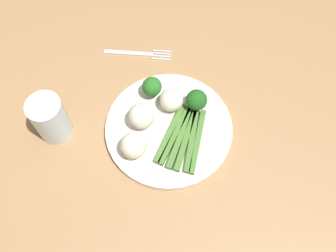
# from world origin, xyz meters

# --- Properties ---
(ground_plane) EXTENTS (6.00, 6.00, 0.02)m
(ground_plane) POSITION_xyz_m (0.00, 0.00, -0.01)
(ground_plane) COLOR tan
(dining_table) EXTENTS (1.13, 1.05, 0.76)m
(dining_table) POSITION_xyz_m (0.00, 0.00, 0.65)
(dining_table) COLOR #9E754C
(dining_table) RESTS_ON ground_plane
(plate) EXTENTS (0.28, 0.28, 0.01)m
(plate) POSITION_xyz_m (0.05, -0.00, 0.76)
(plate) COLOR silver
(plate) RESTS_ON dining_table
(asparagus_bundle) EXTENTS (0.17, 0.14, 0.01)m
(asparagus_bundle) POSITION_xyz_m (0.08, 0.02, 0.78)
(asparagus_bundle) COLOR #47752D
(asparagus_bundle) RESTS_ON plate
(broccoli_back) EXTENTS (0.04, 0.04, 0.05)m
(broccoli_back) POSITION_xyz_m (-0.04, -0.02, 0.80)
(broccoli_back) COLOR #568E33
(broccoli_back) RESTS_ON plate
(broccoli_near_center) EXTENTS (0.05, 0.05, 0.06)m
(broccoli_near_center) POSITION_xyz_m (0.02, 0.07, 0.80)
(broccoli_near_center) COLOR #4C7F2B
(broccoli_near_center) RESTS_ON plate
(cauliflower_front_left) EXTENTS (0.06, 0.06, 0.06)m
(cauliflower_front_left) POSITION_xyz_m (0.09, -0.08, 0.80)
(cauliflower_front_left) COLOR silver
(cauliflower_front_left) RESTS_ON plate
(cauliflower_mid) EXTENTS (0.06, 0.06, 0.06)m
(cauliflower_mid) POSITION_xyz_m (0.03, -0.06, 0.80)
(cauliflower_mid) COLOR silver
(cauliflower_mid) RESTS_ON plate
(cauliflower_right) EXTENTS (0.05, 0.05, 0.05)m
(cauliflower_right) POSITION_xyz_m (0.00, 0.02, 0.80)
(cauliflower_right) COLOR silver
(cauliflower_right) RESTS_ON plate
(fork) EXTENTS (0.06, 0.16, 0.00)m
(fork) POSITION_xyz_m (-0.17, -0.03, 0.76)
(fork) COLOR silver
(fork) RESTS_ON dining_table
(water_glass) EXTENTS (0.07, 0.07, 0.11)m
(water_glass) POSITION_xyz_m (0.01, -0.24, 0.81)
(water_glass) COLOR silver
(water_glass) RESTS_ON dining_table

